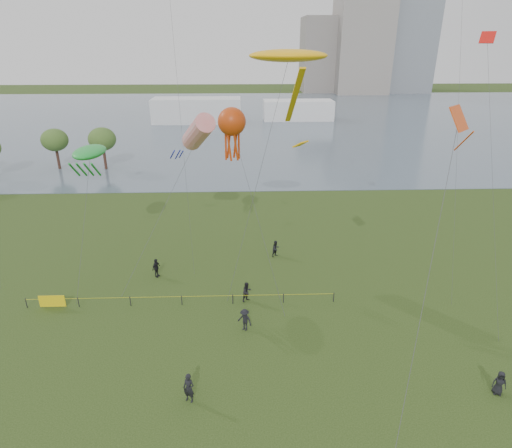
{
  "coord_description": "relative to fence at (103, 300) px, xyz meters",
  "views": [
    {
      "loc": [
        -0.89,
        -15.88,
        19.1
      ],
      "look_at": [
        0.0,
        10.0,
        8.0
      ],
      "focal_mm": 30.0,
      "sensor_mm": 36.0,
      "label": 1
    }
  ],
  "objects": [
    {
      "name": "ground_plane",
      "position": [
        11.86,
        -12.72,
        -0.55
      ],
      "size": [
        400.0,
        400.0,
        0.0
      ],
      "primitive_type": "plane",
      "color": "#203310"
    },
    {
      "name": "lake",
      "position": [
        11.86,
        87.28,
        -0.53
      ],
      "size": [
        400.0,
        120.0,
        0.08
      ],
      "primitive_type": "cube",
      "color": "slate",
      "rests_on": "ground_plane"
    },
    {
      "name": "building_mid",
      "position": [
        57.86,
        149.28,
        18.45
      ],
      "size": [
        20.0,
        20.0,
        38.0
      ],
      "primitive_type": "cube",
      "color": "gray",
      "rests_on": "ground_plane"
    },
    {
      "name": "building_low",
      "position": [
        43.86,
        155.28,
        13.45
      ],
      "size": [
        16.0,
        18.0,
        28.0
      ],
      "primitive_type": "cube",
      "color": "slate",
      "rests_on": "ground_plane"
    },
    {
      "name": "pavilion_left",
      "position": [
        -0.14,
        82.28,
        2.45
      ],
      "size": [
        22.0,
        8.0,
        6.0
      ],
      "primitive_type": "cube",
      "color": "silver",
      "rests_on": "ground_plane"
    },
    {
      "name": "pavilion_right",
      "position": [
        25.86,
        85.28,
        1.95
      ],
      "size": [
        18.0,
        7.0,
        5.0
      ],
      "primitive_type": "cube",
      "color": "white",
      "rests_on": "ground_plane"
    },
    {
      "name": "fence",
      "position": [
        0.0,
        0.0,
        0.0
      ],
      "size": [
        24.07,
        0.07,
        1.05
      ],
      "color": "black",
      "rests_on": "ground_plane"
    },
    {
      "name": "spectator_a",
      "position": [
        11.25,
        0.39,
        0.27
      ],
      "size": [
        1.02,
        1.0,
        1.65
      ],
      "primitive_type": "imported",
      "rotation": [
        0.0,
        0.0,
        0.7
      ],
      "color": "black",
      "rests_on": "ground_plane"
    },
    {
      "name": "spectator_b",
      "position": [
        11.03,
        -3.34,
        0.3
      ],
      "size": [
        1.27,
        1.12,
        1.71
      ],
      "primitive_type": "imported",
      "rotation": [
        0.0,
        0.0,
        -0.56
      ],
      "color": "black",
      "rests_on": "ground_plane"
    },
    {
      "name": "spectator_c",
      "position": [
        3.37,
        4.48,
        0.31
      ],
      "size": [
        0.81,
        1.09,
        1.72
      ],
      "primitive_type": "imported",
      "rotation": [
        0.0,
        0.0,
        1.12
      ],
      "color": "black",
      "rests_on": "ground_plane"
    },
    {
      "name": "spectator_d",
      "position": [
        25.81,
        -9.89,
        0.23
      ],
      "size": [
        0.88,
        0.71,
        1.56
      ],
      "primitive_type": "imported",
      "rotation": [
        0.0,
        0.0,
        -0.31
      ],
      "color": "black",
      "rests_on": "ground_plane"
    },
    {
      "name": "spectator_f",
      "position": [
        7.78,
        -9.83,
        0.38
      ],
      "size": [
        0.8,
        0.68,
        1.87
      ],
      "primitive_type": "imported",
      "rotation": [
        0.0,
        0.0,
        -0.4
      ],
      "color": "black",
      "rests_on": "ground_plane"
    },
    {
      "name": "spectator_g",
      "position": [
        14.13,
        8.0,
        0.25
      ],
      "size": [
        0.99,
        0.96,
        1.61
      ],
      "primitive_type": "imported",
      "rotation": [
        0.0,
        0.0,
        0.66
      ],
      "color": "black",
      "rests_on": "ground_plane"
    },
    {
      "name": "kite_stingray",
      "position": [
        14.36,
        3.58,
        17.55
      ],
      "size": [
        7.51,
        10.23,
        18.6
      ],
      "rotation": [
        0.0,
        0.0,
        0.11
      ],
      "color": "#3F3F42"
    },
    {
      "name": "kite_windsock",
      "position": [
        7.28,
        8.05,
        11.39
      ],
      "size": [
        8.05,
        9.32,
        13.84
      ],
      "rotation": [
        0.0,
        0.0,
        -0.31
      ],
      "color": "#3F3F42"
    },
    {
      "name": "kite_creature",
      "position": [
        -1.18,
        5.44,
        10.37
      ],
      "size": [
        2.38,
        7.22,
        11.37
      ],
      "rotation": [
        0.0,
        0.0,
        0.07
      ],
      "color": "#3F3F42"
    },
    {
      "name": "kite_octopus",
      "position": [
        10.27,
        4.0,
        12.89
      ],
      "size": [
        4.89,
        6.93,
        14.6
      ],
      "rotation": [
        0.0,
        0.0,
        0.37
      ],
      "color": "#3F3F42"
    },
    {
      "name": "kite_delta",
      "position": [
        22.11,
        -6.86,
        14.04
      ],
      "size": [
        6.31,
        11.31,
        16.02
      ],
      "rotation": [
        0.0,
        0.0,
        0.22
      ],
      "color": "#3F3F42"
    }
  ]
}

